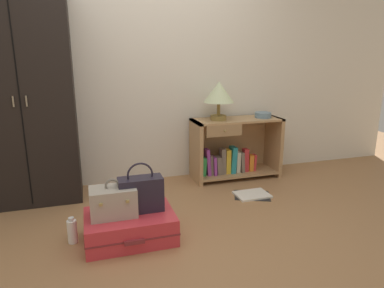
# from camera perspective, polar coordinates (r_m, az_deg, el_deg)

# --- Properties ---
(ground_plane) EXTENTS (9.00, 9.00, 0.00)m
(ground_plane) POSITION_cam_1_polar(r_m,az_deg,el_deg) (2.63, -2.14, -16.30)
(ground_plane) COLOR #9E7047
(back_wall) EXTENTS (6.40, 0.10, 2.60)m
(back_wall) POSITION_cam_1_polar(r_m,az_deg,el_deg) (3.73, -8.52, 13.61)
(back_wall) COLOR silver
(back_wall) RESTS_ON ground_plane
(wardrobe) EXTENTS (0.86, 0.47, 1.95)m
(wardrobe) POSITION_cam_1_polar(r_m,az_deg,el_deg) (3.45, -25.96, 6.84)
(wardrobe) COLOR black
(wardrobe) RESTS_ON ground_plane
(bookshelf) EXTENTS (0.98, 0.40, 0.67)m
(bookshelf) POSITION_cam_1_polar(r_m,az_deg,el_deg) (3.90, 6.79, -0.92)
(bookshelf) COLOR tan
(bookshelf) RESTS_ON ground_plane
(table_lamp) EXTENTS (0.32, 0.32, 0.41)m
(table_lamp) POSITION_cam_1_polar(r_m,az_deg,el_deg) (3.69, 4.46, 8.30)
(table_lamp) COLOR olive
(table_lamp) RESTS_ON bookshelf
(bowl) EXTENTS (0.18, 0.18, 0.06)m
(bowl) POSITION_cam_1_polar(r_m,az_deg,el_deg) (3.94, 11.64, 4.72)
(bowl) COLOR slate
(bowl) RESTS_ON bookshelf
(suitcase_large) EXTENTS (0.66, 0.47, 0.21)m
(suitcase_large) POSITION_cam_1_polar(r_m,az_deg,el_deg) (2.69, -10.18, -13.25)
(suitcase_large) COLOR #D1333D
(suitcase_large) RESTS_ON ground_plane
(train_case) EXTENTS (0.33, 0.23, 0.28)m
(train_case) POSITION_cam_1_polar(r_m,az_deg,el_deg) (2.60, -12.88, -9.24)
(train_case) COLOR #A89E8E
(train_case) RESTS_ON suitcase_large
(handbag) EXTENTS (0.33, 0.15, 0.38)m
(handbag) POSITION_cam_1_polar(r_m,az_deg,el_deg) (2.63, -8.45, -8.09)
(handbag) COLOR #231E2D
(handbag) RESTS_ON suitcase_large
(bottle) EXTENTS (0.07, 0.07, 0.20)m
(bottle) POSITION_cam_1_polar(r_m,az_deg,el_deg) (2.76, -19.16, -13.41)
(bottle) COLOR white
(bottle) RESTS_ON ground_plane
(open_book_on_floor) EXTENTS (0.42, 0.37, 0.02)m
(open_book_on_floor) POSITION_cam_1_polar(r_m,az_deg,el_deg) (3.49, 9.88, -8.27)
(open_book_on_floor) COLOR white
(open_book_on_floor) RESTS_ON ground_plane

